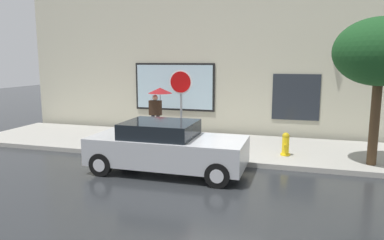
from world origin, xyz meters
The scene contains 7 objects.
ground_plane centered at (0.00, 0.00, 0.00)m, with size 60.00×60.00×0.00m, color #282B2D.
sidewalk centered at (0.00, 3.00, 0.07)m, with size 20.00×4.00×0.15m, color #A3A099.
building_facade centered at (-0.03, 5.50, 3.48)m, with size 20.00×0.67×7.00m.
parked_car centered at (-1.52, -0.08, 0.72)m, with size 4.36×1.93×1.43m.
fire_hydrant centered at (1.66, 2.15, 0.51)m, with size 0.30×0.44×0.74m.
pedestrian_with_umbrella centered at (-3.31, 3.86, 1.66)m, with size 0.96×0.96×1.92m.
stop_sign centered at (-1.58, 1.43, 2.05)m, with size 0.76×0.10×2.68m.
Camera 1 is at (1.99, -9.37, 3.14)m, focal length 33.85 mm.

